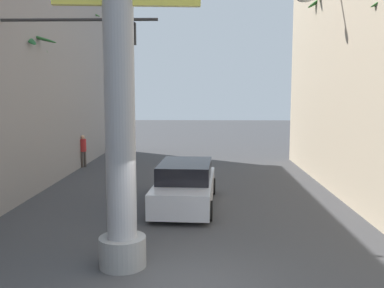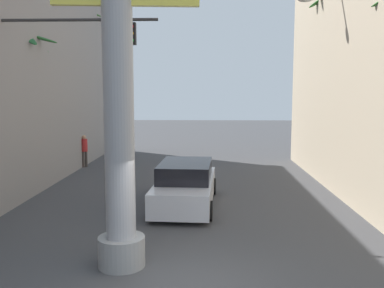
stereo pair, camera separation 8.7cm
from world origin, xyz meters
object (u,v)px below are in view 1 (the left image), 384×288
Objects in this scene: car_lead at (185,185)px; palm_tree_mid_right at (336,72)px; pedestrian_far_left at (83,148)px; traffic_light_mast at (39,76)px; pedestrian_mid_right at (356,171)px; palm_tree_far_left at (83,65)px; street_lamp at (358,74)px; palm_tree_mid_left at (25,91)px.

palm_tree_mid_right reaches higher than car_lead.
traffic_light_mast is at bearing -82.85° from pedestrian_far_left.
pedestrian_mid_right reaches higher than car_lead.
palm_tree_far_left is at bearing 99.24° from traffic_light_mast.
palm_tree_mid_right is 13.40m from pedestrian_far_left.
pedestrian_mid_right is 0.98× the size of pedestrian_far_left.
street_lamp is at bearing -92.01° from palm_tree_mid_right.
palm_tree_mid_right is 5.00× the size of pedestrian_mid_right.
street_lamp is 16.57m from palm_tree_far_left.
car_lead is 9.39m from palm_tree_mid_right.
pedestrian_mid_right is at bearing -2.95° from palm_tree_mid_left.
pedestrian_far_left is at bearing 168.16° from palm_tree_mid_right.
pedestrian_mid_right is (13.36, -10.04, -4.72)m from palm_tree_far_left.
street_lamp is 11.68m from traffic_light_mast.
pedestrian_mid_right is at bearing -36.93° from palm_tree_far_left.
palm_tree_far_left reaches higher than car_lead.
pedestrian_far_left is (-1.07, 8.51, -3.53)m from traffic_light_mast.
palm_tree_far_left reaches higher than pedestrian_mid_right.
pedestrian_far_left is at bearing -76.33° from palm_tree_far_left.
palm_tree_mid_right is (6.69, 5.07, 4.22)m from car_lead.
palm_tree_mid_right is at bearing -11.84° from pedestrian_far_left.
pedestrian_far_left reaches higher than pedestrian_mid_right.
street_lamp reaches higher than traffic_light_mast.
traffic_light_mast is 3.76× the size of pedestrian_mid_right.
palm_tree_mid_left is at bearing 178.47° from street_lamp.
palm_tree_mid_right is (11.47, 5.89, 0.41)m from traffic_light_mast.
traffic_light_mast is 1.25× the size of car_lead.
street_lamp is 3.17m from palm_tree_mid_right.
car_lead is (4.78, 0.82, -3.80)m from traffic_light_mast.
car_lead is 14.36m from palm_tree_far_left.
pedestrian_mid_right is at bearing 13.60° from car_lead.
palm_tree_far_left is 15.02m from palm_tree_mid_right.
palm_tree_mid_right is at bearing 87.84° from pedestrian_mid_right.
street_lamp is 3.71m from pedestrian_mid_right.
palm_tree_mid_right reaches higher than traffic_light_mast.
traffic_light_mast is 3.70× the size of pedestrian_far_left.
traffic_light_mast is 12.90m from palm_tree_mid_right.
traffic_light_mast reaches higher than pedestrian_mid_right.
palm_tree_mid_left is (-13.28, -2.80, -0.89)m from palm_tree_mid_right.
traffic_light_mast is at bearing -168.02° from pedestrian_mid_right.
palm_tree_far_left reaches higher than street_lamp.
pedestrian_mid_right is (13.15, -0.68, -3.07)m from palm_tree_mid_left.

